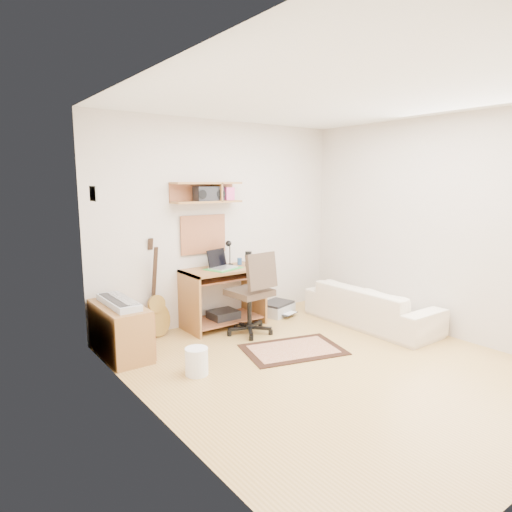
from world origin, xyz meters
TOP-DOWN VIEW (x-y plane):
  - floor at (0.00, 0.00)m, footprint 3.60×4.00m
  - ceiling at (0.00, 0.00)m, footprint 3.60×4.00m
  - back_wall at (0.00, 2.00)m, footprint 3.60×0.01m
  - left_wall at (-1.80, 0.00)m, footprint 0.01×4.00m
  - right_wall at (1.80, 0.00)m, footprint 0.01×4.00m
  - wall_shelf at (-0.30, 1.88)m, footprint 0.90×0.25m
  - cork_board at (-0.30, 1.98)m, footprint 0.64×0.03m
  - wall_photo at (-1.79, 1.50)m, footprint 0.02×0.20m
  - desk at (-0.17, 1.73)m, footprint 1.00×0.55m
  - laptop at (-0.18, 1.71)m, footprint 0.40×0.40m
  - speaker at (0.19, 1.68)m, footprint 0.09×0.09m
  - desk_lamp at (0.03, 1.87)m, footprint 0.11×0.11m
  - pencil_cup at (0.15, 1.83)m, footprint 0.06×0.06m
  - boombox at (-0.28, 1.87)m, footprint 0.36×0.16m
  - rug at (-0.01, 0.56)m, footprint 1.21×0.97m
  - task_chair at (-0.07, 1.29)m, footprint 0.57×0.57m
  - cabinet at (-1.58, 1.55)m, footprint 0.40×0.90m
  - music_keyboard at (-1.58, 1.55)m, footprint 0.23×0.75m
  - guitar at (-1.01, 1.86)m, footprint 0.33×0.23m
  - waste_basket at (-1.17, 0.63)m, footprint 0.26×0.26m
  - printer at (0.69, 1.70)m, footprint 0.53×0.46m
  - sofa at (1.38, 0.63)m, footprint 0.51×1.76m

SIDE VIEW (x-z plane):
  - floor at x=0.00m, z-range -0.01..0.00m
  - rug at x=-0.01m, z-range 0.00..0.02m
  - printer at x=0.69m, z-range 0.00..0.17m
  - waste_basket at x=-1.17m, z-range 0.00..0.27m
  - cabinet at x=-1.58m, z-range 0.00..0.55m
  - sofa at x=1.38m, z-range 0.00..0.69m
  - desk at x=-0.17m, z-range 0.00..0.75m
  - task_chair at x=-0.07m, z-range 0.00..1.03m
  - music_keyboard at x=-1.58m, z-range 0.55..0.62m
  - guitar at x=-1.01m, z-range 0.00..1.18m
  - pencil_cup at x=0.15m, z-range 0.75..0.84m
  - speaker at x=0.19m, z-range 0.75..0.94m
  - laptop at x=-0.18m, z-range 0.75..0.99m
  - desk_lamp at x=0.03m, z-range 0.75..1.08m
  - cork_board at x=-0.30m, z-range 0.92..1.42m
  - back_wall at x=0.00m, z-range 0.00..2.60m
  - left_wall at x=-1.80m, z-range 0.00..2.60m
  - right_wall at x=1.80m, z-range 0.00..2.60m
  - boombox at x=-0.28m, z-range 1.59..1.77m
  - wall_shelf at x=-0.30m, z-range 1.57..1.83m
  - wall_photo at x=-1.79m, z-range 1.65..1.79m
  - ceiling at x=0.00m, z-range 2.60..2.61m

